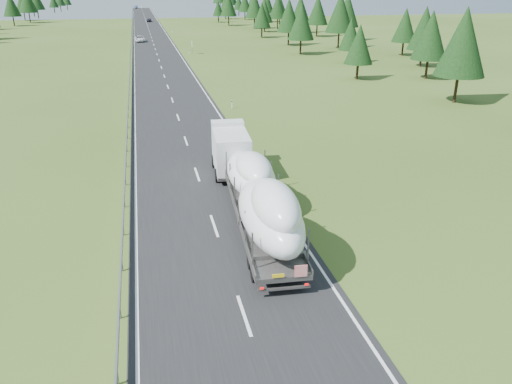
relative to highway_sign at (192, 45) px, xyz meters
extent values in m
plane|color=#384F1A|center=(-7.20, -80.00, -1.81)|extent=(400.00, 400.00, 0.00)
cube|color=black|center=(-7.20, 20.00, -1.80)|extent=(10.00, 400.00, 0.02)
cube|color=slate|center=(-12.50, 20.00, -1.21)|extent=(0.08, 400.00, 0.32)
cylinder|color=slate|center=(-12.50, -80.00, -1.51)|extent=(0.10, 0.10, 0.60)
cube|color=silver|center=(-0.70, -50.00, -1.31)|extent=(0.12, 0.07, 1.00)
cube|color=black|center=(-0.70, -50.00, -0.99)|extent=(0.13, 0.08, 0.12)
cube|color=silver|center=(-0.70, 0.00, -1.31)|extent=(0.12, 0.07, 1.00)
cube|color=black|center=(-0.70, 0.00, -0.99)|extent=(0.13, 0.08, 0.12)
cube|color=silver|center=(-0.70, 50.00, -1.31)|extent=(0.12, 0.07, 1.00)
cube|color=black|center=(-0.70, 50.00, -0.99)|extent=(0.13, 0.08, 0.12)
cube|color=silver|center=(-0.70, 100.00, -1.31)|extent=(0.12, 0.07, 1.00)
cube|color=black|center=(-0.70, 100.00, -0.99)|extent=(0.13, 0.08, 0.12)
cube|color=silver|center=(-0.70, 150.00, -1.31)|extent=(0.12, 0.07, 1.00)
cube|color=black|center=(-0.70, 150.00, -0.99)|extent=(0.13, 0.08, 0.12)
cube|color=silver|center=(-0.70, 200.00, -1.31)|extent=(0.12, 0.07, 1.00)
cube|color=black|center=(-0.70, 200.00, -0.99)|extent=(0.13, 0.08, 0.12)
cube|color=silver|center=(-0.70, 250.00, -1.31)|extent=(0.12, 0.07, 1.00)
cube|color=black|center=(-0.70, 250.00, -0.99)|extent=(0.13, 0.08, 0.12)
cylinder|color=slate|center=(0.00, 0.00, -0.81)|extent=(0.08, 0.08, 2.00)
cube|color=silver|center=(0.00, 0.00, 0.19)|extent=(0.05, 0.90, 1.20)
cylinder|color=black|center=(31.85, -37.10, -0.10)|extent=(0.36, 0.36, 3.41)
cone|color=black|center=(31.85, -37.10, 4.63)|extent=(5.30, 5.30, 7.10)
cylinder|color=black|center=(37.27, -26.00, -0.08)|extent=(0.36, 0.36, 3.45)
cone|color=black|center=(37.27, -26.00, 4.71)|extent=(5.37, 5.37, 7.19)
cylinder|color=black|center=(41.29, -11.85, -0.24)|extent=(0.36, 0.36, 3.13)
cone|color=black|center=(41.29, -11.85, 4.10)|extent=(4.87, 4.87, 6.52)
cylinder|color=black|center=(33.13, 2.56, 0.22)|extent=(0.36, 0.36, 4.06)
cone|color=black|center=(33.13, 2.56, 5.86)|extent=(6.32, 6.32, 8.46)
cylinder|color=black|center=(41.17, 17.82, 0.15)|extent=(0.36, 0.36, 3.92)
cone|color=black|center=(41.17, 17.82, 5.59)|extent=(6.10, 6.10, 8.16)
cylinder|color=black|center=(37.37, 29.32, 0.04)|extent=(0.36, 0.36, 3.69)
cone|color=black|center=(37.37, 29.32, 5.17)|extent=(5.74, 5.74, 7.69)
cylinder|color=black|center=(36.22, 41.14, 0.00)|extent=(0.36, 0.36, 3.62)
cone|color=black|center=(36.22, 41.14, 5.03)|extent=(5.63, 5.63, 7.55)
cylinder|color=black|center=(33.44, 56.22, 0.03)|extent=(0.36, 0.36, 3.68)
cone|color=black|center=(33.44, 56.22, 5.13)|extent=(5.72, 5.72, 7.66)
cylinder|color=black|center=(38.82, 73.44, -0.09)|extent=(0.36, 0.36, 3.44)
cone|color=black|center=(38.82, 73.44, 4.70)|extent=(5.36, 5.36, 7.17)
cylinder|color=black|center=(37.47, 87.63, 0.10)|extent=(0.36, 0.36, 3.82)
cone|color=black|center=(37.47, 87.63, 5.42)|extent=(5.95, 5.95, 7.97)
cylinder|color=black|center=(32.18, 102.22, -0.06)|extent=(0.36, 0.36, 3.50)
cone|color=black|center=(32.18, 102.22, 4.79)|extent=(5.44, 5.44, 7.28)
cylinder|color=black|center=(38.66, 116.94, -0.05)|extent=(0.36, 0.36, 3.52)
cone|color=black|center=(38.66, 116.94, 4.84)|extent=(5.48, 5.48, 7.34)
cylinder|color=black|center=(34.73, 128.42, -0.28)|extent=(0.36, 0.36, 3.05)
cone|color=black|center=(34.73, 128.42, 3.96)|extent=(4.75, 4.75, 6.36)
cylinder|color=black|center=(32.53, 143.23, -0.30)|extent=(0.36, 0.36, 3.02)
cone|color=black|center=(32.53, 143.23, 3.89)|extent=(4.69, 4.69, 6.28)
cylinder|color=black|center=(36.30, 158.63, 0.27)|extent=(0.36, 0.36, 4.16)
cylinder|color=black|center=(39.77, 172.33, -0.02)|extent=(0.36, 0.36, 3.57)
cylinder|color=black|center=(35.20, 184.71, 0.32)|extent=(0.36, 0.36, 4.25)
cylinder|color=black|center=(40.00, 199.97, -0.03)|extent=(0.36, 0.36, 3.56)
cylinder|color=black|center=(37.50, 213.15, -0.30)|extent=(0.36, 0.36, 3.02)
cylinder|color=black|center=(26.51, -52.92, 0.10)|extent=(0.36, 0.36, 3.82)
cone|color=black|center=(26.51, -52.92, 5.41)|extent=(5.94, 5.94, 7.96)
cylinder|color=black|center=(21.31, -35.30, -0.43)|extent=(0.36, 0.36, 2.75)
cone|color=black|center=(21.31, -35.30, 3.38)|extent=(4.27, 4.27, 5.72)
cylinder|color=black|center=(26.74, -19.13, -0.45)|extent=(0.36, 0.36, 2.71)
cone|color=black|center=(26.74, -19.13, 3.31)|extent=(4.22, 4.22, 5.65)
cylinder|color=black|center=(21.65, -5.65, -0.08)|extent=(0.36, 0.36, 3.45)
cone|color=black|center=(21.65, -5.65, 4.72)|extent=(5.37, 5.37, 7.20)
cylinder|color=black|center=(23.79, 10.61, -0.01)|extent=(0.36, 0.36, 3.59)
cone|color=black|center=(23.79, 10.61, 4.97)|extent=(5.58, 5.58, 7.48)
cylinder|color=black|center=(21.90, 29.71, -0.27)|extent=(0.36, 0.36, 3.08)
cone|color=black|center=(21.90, 29.71, 4.00)|extent=(4.78, 4.78, 6.41)
cylinder|color=black|center=(26.75, 46.52, -0.21)|extent=(0.36, 0.36, 3.19)
cone|color=black|center=(26.75, 46.52, 4.22)|extent=(4.96, 4.96, 6.64)
cylinder|color=black|center=(26.43, 58.96, 0.13)|extent=(0.36, 0.36, 3.87)
cone|color=black|center=(26.43, 58.96, 5.51)|extent=(6.03, 6.03, 8.07)
cylinder|color=black|center=(20.42, 73.05, 0.04)|extent=(0.36, 0.36, 3.69)
cone|color=black|center=(20.42, 73.05, 5.17)|extent=(5.75, 5.75, 7.70)
cylinder|color=black|center=(19.37, 89.70, -0.48)|extent=(0.36, 0.36, 2.65)
cone|color=black|center=(19.37, 89.70, 3.20)|extent=(4.13, 4.13, 5.53)
cylinder|color=black|center=(25.24, 107.80, -0.17)|extent=(0.36, 0.36, 3.27)
cone|color=black|center=(25.24, 107.80, 4.36)|extent=(5.08, 5.08, 6.81)
cylinder|color=black|center=(-51.92, 87.63, 0.05)|extent=(0.36, 0.36, 3.71)
cone|color=black|center=(-51.92, 87.63, 5.19)|extent=(5.77, 5.77, 7.72)
cylinder|color=black|center=(-49.29, 102.22, 0.34)|extent=(0.36, 0.36, 4.29)
cone|color=black|center=(-49.29, 102.22, 6.30)|extent=(6.68, 6.68, 8.94)
cylinder|color=black|center=(-53.82, 116.94, 0.05)|extent=(0.36, 0.36, 3.72)
cone|color=black|center=(-53.82, 116.94, 5.21)|extent=(5.78, 5.78, 7.75)
cylinder|color=black|center=(-50.61, 128.42, 0.25)|extent=(0.36, 0.36, 4.11)
cylinder|color=black|center=(-54.69, 143.23, -0.03)|extent=(0.36, 0.36, 3.56)
cone|color=black|center=(-54.69, 143.23, 4.91)|extent=(5.53, 5.53, 7.41)
cylinder|color=black|center=(-55.76, 158.63, -0.15)|extent=(0.36, 0.36, 3.32)
cone|color=black|center=(-55.76, 158.63, 4.46)|extent=(5.16, 5.16, 6.91)
cylinder|color=black|center=(-50.13, 172.33, -0.29)|extent=(0.36, 0.36, 3.03)
cone|color=black|center=(-50.13, 172.33, 3.92)|extent=(4.71, 4.71, 6.31)
cylinder|color=black|center=(-48.65, 184.71, -0.10)|extent=(0.36, 0.36, 3.42)
cylinder|color=black|center=(-47.12, 199.97, -0.19)|extent=(0.36, 0.36, 3.23)
cylinder|color=black|center=(-52.40, 213.15, 0.10)|extent=(0.36, 0.36, 3.81)
cube|color=silver|center=(-4.63, -71.52, 0.10)|extent=(2.84, 5.17, 2.81)
cube|color=black|center=(-4.63, -68.96, 0.60)|extent=(2.31, 0.24, 1.40)
cube|color=silver|center=(-4.63, -69.31, 1.65)|extent=(2.58, 1.37, 0.30)
cube|color=#5F5C59|center=(-4.63, -72.52, -1.26)|extent=(2.71, 3.17, 0.25)
cylinder|color=black|center=(-5.78, -69.72, -1.31)|extent=(0.42, 1.02, 1.00)
cylinder|color=black|center=(-3.47, -69.72, -1.31)|extent=(0.42, 1.02, 1.00)
cylinder|color=black|center=(-5.78, -72.93, -1.31)|extent=(0.42, 1.02, 1.00)
cylinder|color=black|center=(-3.47, -72.93, -1.31)|extent=(0.42, 1.02, 1.00)
cube|color=#5F5C59|center=(-4.63, -81.05, -0.89)|extent=(3.66, 14.19, 0.26)
cube|color=#5F5C59|center=(-5.96, -81.05, -0.64)|extent=(1.02, 14.01, 0.24)
cube|color=#5F5C59|center=(-3.29, -81.05, -0.64)|extent=(1.02, 14.01, 0.24)
cube|color=#5F5C59|center=(-5.96, -87.07, 0.20)|extent=(0.07, 0.07, 1.91)
cube|color=#5F5C59|center=(-3.29, -87.07, 0.20)|extent=(0.07, 0.07, 1.91)
cube|color=#5F5C59|center=(-5.96, -84.66, 0.20)|extent=(0.07, 0.07, 1.91)
cube|color=#5F5C59|center=(-3.29, -84.66, 0.20)|extent=(0.07, 0.07, 1.91)
cube|color=#5F5C59|center=(-5.96, -82.25, 0.20)|extent=(0.07, 0.07, 1.91)
cube|color=#5F5C59|center=(-3.29, -82.25, 0.20)|extent=(0.07, 0.07, 1.91)
cube|color=#5F5C59|center=(-5.96, -79.84, 0.20)|extent=(0.07, 0.07, 1.91)
cube|color=#5F5C59|center=(-3.29, -79.84, 0.20)|extent=(0.07, 0.07, 1.91)
cube|color=#5F5C59|center=(-5.96, -77.44, 0.20)|extent=(0.07, 0.07, 1.91)
cube|color=#5F5C59|center=(-3.29, -77.44, 0.20)|extent=(0.07, 0.07, 1.91)
cube|color=#5F5C59|center=(-5.96, -75.03, 0.20)|extent=(0.07, 0.07, 1.91)
cube|color=#5F5C59|center=(-3.29, -75.03, 0.20)|extent=(0.07, 0.07, 1.91)
cylinder|color=black|center=(-5.73, -86.46, -1.31)|extent=(0.47, 1.03, 1.00)
cylinder|color=black|center=(-3.52, -86.46, -1.31)|extent=(0.47, 1.03, 1.00)
cylinder|color=black|center=(-5.73, -85.26, -1.31)|extent=(0.47, 1.03, 1.00)
cylinder|color=black|center=(-3.52, -85.26, -1.31)|extent=(0.47, 1.03, 1.00)
cube|color=#5F5C59|center=(-4.63, -88.02, -1.36)|extent=(2.51, 0.29, 0.12)
cube|color=red|center=(-3.88, -88.09, -0.45)|extent=(0.60, 0.08, 0.60)
cube|color=yellow|center=(-4.93, -88.09, -0.60)|extent=(0.55, 0.08, 0.18)
cube|color=red|center=(-5.68, -88.09, -1.21)|extent=(0.18, 0.07, 0.10)
cube|color=red|center=(-3.57, -88.09, -1.21)|extent=(0.18, 0.07, 0.10)
ellipsoid|color=white|center=(-4.63, -84.26, 0.63)|extent=(3.46, 8.23, 2.78)
ellipsoid|color=white|center=(-4.63, -85.26, 1.61)|extent=(2.56, 5.24, 2.22)
ellipsoid|color=white|center=(-4.63, -77.44, 0.33)|extent=(3.33, 7.47, 2.17)
ellipsoid|color=white|center=(-4.63, -78.35, 1.09)|extent=(2.47, 4.75, 1.74)
imported|color=silver|center=(-10.29, 26.50, -1.08)|extent=(2.66, 5.33, 1.45)
imported|color=black|center=(-6.05, 97.96, -1.13)|extent=(2.01, 4.15, 1.36)
imported|color=#1A2849|center=(-10.42, 213.95, -1.00)|extent=(2.14, 5.02, 1.61)
camera|label=1|loc=(-10.71, -106.80, 11.68)|focal=35.00mm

